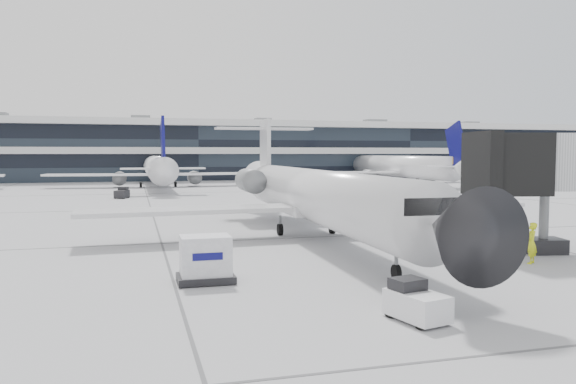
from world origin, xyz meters
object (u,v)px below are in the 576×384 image
object	(u,v)px
cargo_uld	(205,260)
regional_jet	(312,193)
ramp_worker	(531,243)
baggage_tug	(416,303)

from	to	relation	value
cargo_uld	regional_jet	bearing A→B (deg)	53.00
cargo_uld	ramp_worker	bearing A→B (deg)	-0.61
regional_jet	baggage_tug	bearing A→B (deg)	-96.01
regional_jet	baggage_tug	size ratio (longest dim) A/B	15.85
regional_jet	baggage_tug	world-z (taller)	regional_jet
ramp_worker	baggage_tug	world-z (taller)	ramp_worker
regional_jet	baggage_tug	xyz separation A→B (m)	(-2.12, -16.81, -2.13)
regional_jet	ramp_worker	world-z (taller)	regional_jet
ramp_worker	baggage_tug	size ratio (longest dim) A/B	0.89
ramp_worker	regional_jet	bearing A→B (deg)	-92.84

